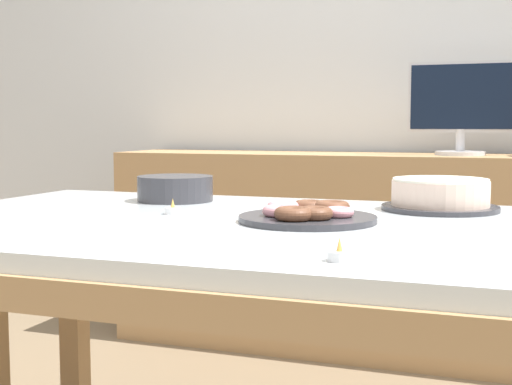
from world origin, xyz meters
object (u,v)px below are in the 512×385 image
(tealight_centre, at_px, (339,255))
(computer_monitor, at_px, (461,108))
(tealight_right_edge, at_px, (173,210))
(pastry_platter, at_px, (307,215))
(plate_stack, at_px, (175,188))
(cake_chocolate_round, at_px, (440,195))

(tealight_centre, bearing_deg, computer_monitor, 88.56)
(tealight_right_edge, bearing_deg, pastry_platter, -4.11)
(pastry_platter, xyz_separation_m, tealight_right_edge, (-0.34, 0.02, -0.01))
(plate_stack, bearing_deg, pastry_platter, -32.21)
(pastry_platter, distance_m, tealight_right_edge, 0.34)
(cake_chocolate_round, xyz_separation_m, pastry_platter, (-0.25, -0.32, -0.02))
(tealight_right_edge, distance_m, tealight_centre, 0.67)
(pastry_platter, relative_size, tealight_centre, 7.57)
(pastry_platter, height_order, tealight_centre, pastry_platter)
(cake_chocolate_round, height_order, pastry_platter, cake_chocolate_round)
(cake_chocolate_round, xyz_separation_m, tealight_centre, (-0.08, -0.73, -0.03))
(computer_monitor, bearing_deg, tealight_right_edge, -110.42)
(tealight_right_edge, height_order, tealight_centre, same)
(computer_monitor, height_order, pastry_platter, computer_monitor)
(cake_chocolate_round, bearing_deg, tealight_centre, -96.49)
(pastry_platter, xyz_separation_m, plate_stack, (-0.46, 0.29, 0.02))
(computer_monitor, height_order, cake_chocolate_round, computer_monitor)
(plate_stack, relative_size, tealight_right_edge, 5.25)
(pastry_platter, bearing_deg, plate_stack, 147.79)
(tealight_right_edge, bearing_deg, cake_chocolate_round, 26.49)
(computer_monitor, bearing_deg, cake_chocolate_round, -88.33)
(plate_stack, height_order, tealight_right_edge, plate_stack)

